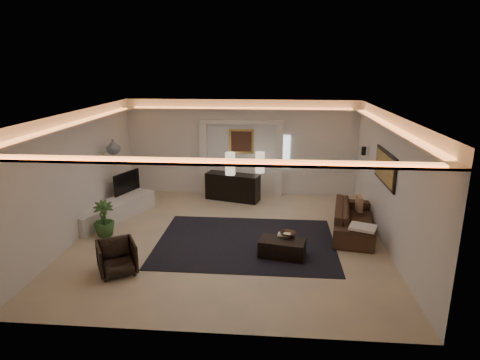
# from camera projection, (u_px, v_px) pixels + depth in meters

# --- Properties ---
(floor) EXTENTS (7.00, 7.00, 0.00)m
(floor) POSITION_uv_depth(u_px,v_px,m) (229.00, 238.00, 9.57)
(floor) COLOR #D2BD8D
(floor) RESTS_ON ground
(ceiling) EXTENTS (7.00, 7.00, 0.00)m
(ceiling) POSITION_uv_depth(u_px,v_px,m) (228.00, 113.00, 8.78)
(ceiling) COLOR white
(ceiling) RESTS_ON ground
(wall_back) EXTENTS (7.00, 0.00, 7.00)m
(wall_back) POSITION_uv_depth(u_px,v_px,m) (241.00, 148.00, 12.53)
(wall_back) COLOR silver
(wall_back) RESTS_ON ground
(wall_front) EXTENTS (7.00, 0.00, 7.00)m
(wall_front) POSITION_uv_depth(u_px,v_px,m) (202.00, 245.00, 5.82)
(wall_front) COLOR silver
(wall_front) RESTS_ON ground
(wall_left) EXTENTS (0.00, 7.00, 7.00)m
(wall_left) POSITION_uv_depth(u_px,v_px,m) (78.00, 175.00, 9.46)
(wall_left) COLOR silver
(wall_left) RESTS_ON ground
(wall_right) EXTENTS (0.00, 7.00, 7.00)m
(wall_right) POSITION_uv_depth(u_px,v_px,m) (389.00, 182.00, 8.89)
(wall_right) COLOR silver
(wall_right) RESTS_ON ground
(cove_soffit) EXTENTS (7.00, 7.00, 0.04)m
(cove_soffit) POSITION_uv_depth(u_px,v_px,m) (228.00, 126.00, 8.86)
(cove_soffit) COLOR silver
(cove_soffit) RESTS_ON ceiling
(daylight_slit) EXTENTS (0.25, 0.03, 1.00)m
(daylight_slit) POSITION_uv_depth(u_px,v_px,m) (286.00, 152.00, 12.43)
(daylight_slit) COLOR white
(daylight_slit) RESTS_ON wall_back
(area_rug) EXTENTS (4.00, 3.00, 0.01)m
(area_rug) POSITION_uv_depth(u_px,v_px,m) (246.00, 242.00, 9.35)
(area_rug) COLOR black
(area_rug) RESTS_ON ground
(pilaster_left) EXTENTS (0.22, 0.20, 2.20)m
(pilaster_left) POSITION_uv_depth(u_px,v_px,m) (204.00, 159.00, 12.62)
(pilaster_left) COLOR silver
(pilaster_left) RESTS_ON ground
(pilaster_right) EXTENTS (0.22, 0.20, 2.20)m
(pilaster_right) POSITION_uv_depth(u_px,v_px,m) (279.00, 160.00, 12.44)
(pilaster_right) COLOR silver
(pilaster_right) RESTS_ON ground
(alcove_header) EXTENTS (2.52, 0.20, 0.12)m
(alcove_header) POSITION_uv_depth(u_px,v_px,m) (241.00, 122.00, 12.22)
(alcove_header) COLOR silver
(alcove_header) RESTS_ON wall_back
(painting_frame) EXTENTS (0.74, 0.04, 0.74)m
(painting_frame) POSITION_uv_depth(u_px,v_px,m) (241.00, 141.00, 12.45)
(painting_frame) COLOR tan
(painting_frame) RESTS_ON wall_back
(painting_canvas) EXTENTS (0.62, 0.02, 0.62)m
(painting_canvas) POSITION_uv_depth(u_px,v_px,m) (241.00, 142.00, 12.42)
(painting_canvas) COLOR #4C2D1E
(painting_canvas) RESTS_ON wall_back
(art_panel_frame) EXTENTS (0.04, 1.64, 0.74)m
(art_panel_frame) POSITION_uv_depth(u_px,v_px,m) (385.00, 168.00, 9.12)
(art_panel_frame) COLOR black
(art_panel_frame) RESTS_ON wall_right
(art_panel_gold) EXTENTS (0.02, 1.50, 0.62)m
(art_panel_gold) POSITION_uv_depth(u_px,v_px,m) (384.00, 168.00, 9.12)
(art_panel_gold) COLOR tan
(art_panel_gold) RESTS_ON wall_right
(wall_sconce) EXTENTS (0.12, 0.12, 0.22)m
(wall_sconce) POSITION_uv_depth(u_px,v_px,m) (364.00, 151.00, 10.95)
(wall_sconce) COLOR black
(wall_sconce) RESTS_ON wall_right
(wall_niche) EXTENTS (0.10, 0.55, 0.04)m
(wall_niche) POSITION_uv_depth(u_px,v_px,m) (104.00, 154.00, 10.74)
(wall_niche) COLOR silver
(wall_niche) RESTS_ON wall_left
(console) EXTENTS (1.66, 0.92, 0.79)m
(console) POSITION_uv_depth(u_px,v_px,m) (233.00, 187.00, 12.18)
(console) COLOR black
(console) RESTS_ON ground
(lamp_left) EXTENTS (0.38, 0.38, 0.65)m
(lamp_left) POSITION_uv_depth(u_px,v_px,m) (230.00, 165.00, 11.94)
(lamp_left) COLOR beige
(lamp_left) RESTS_ON console
(lamp_right) EXTENTS (0.28, 0.28, 0.62)m
(lamp_right) POSITION_uv_depth(u_px,v_px,m) (260.00, 163.00, 12.16)
(lamp_right) COLOR beige
(lamp_right) RESTS_ON console
(media_ledge) EXTENTS (1.60, 2.61, 0.48)m
(media_ledge) POSITION_uv_depth(u_px,v_px,m) (114.00, 211.00, 10.72)
(media_ledge) COLOR silver
(media_ledge) RESTS_ON ground
(tv) EXTENTS (1.00, 0.47, 0.59)m
(tv) POSITION_uv_depth(u_px,v_px,m) (124.00, 182.00, 11.41)
(tv) COLOR black
(tv) RESTS_ON media_ledge
(figurine) EXTENTS (0.16, 0.16, 0.33)m
(figurine) POSITION_uv_depth(u_px,v_px,m) (132.00, 182.00, 11.80)
(figurine) COLOR black
(figurine) RESTS_ON media_ledge
(ginger_jar) EXTENTS (0.45, 0.45, 0.38)m
(ginger_jar) POSITION_uv_depth(u_px,v_px,m) (113.00, 147.00, 10.59)
(ginger_jar) COLOR slate
(ginger_jar) RESTS_ON wall_niche
(plant) EXTENTS (0.65, 0.65, 0.84)m
(plant) POSITION_uv_depth(u_px,v_px,m) (104.00, 219.00, 9.61)
(plant) COLOR #2D5323
(plant) RESTS_ON ground
(sofa) EXTENTS (2.41, 1.26, 0.67)m
(sofa) POSITION_uv_depth(u_px,v_px,m) (354.00, 219.00, 9.83)
(sofa) COLOR #3A251A
(sofa) RESTS_ON ground
(throw_blanket) EXTENTS (0.66, 0.61, 0.06)m
(throw_blanket) POSITION_uv_depth(u_px,v_px,m) (363.00, 227.00, 8.78)
(throw_blanket) COLOR beige
(throw_blanket) RESTS_ON sofa
(throw_pillow) EXTENTS (0.13, 0.38, 0.37)m
(throw_pillow) POSITION_uv_depth(u_px,v_px,m) (359.00, 204.00, 10.28)
(throw_pillow) COLOR #A27959
(throw_pillow) RESTS_ON sofa
(coffee_table) EXTENTS (1.02, 0.69, 0.35)m
(coffee_table) POSITION_uv_depth(u_px,v_px,m) (282.00, 248.00, 8.60)
(coffee_table) COLOR black
(coffee_table) RESTS_ON ground
(bowl) EXTENTS (0.42, 0.42, 0.08)m
(bowl) POSITION_uv_depth(u_px,v_px,m) (288.00, 232.00, 8.77)
(bowl) COLOR #382115
(bowl) RESTS_ON coffee_table
(magazine) EXTENTS (0.29, 0.23, 0.03)m
(magazine) POSITION_uv_depth(u_px,v_px,m) (284.00, 233.00, 8.78)
(magazine) COLOR beige
(magazine) RESTS_ON coffee_table
(armchair) EXTENTS (0.95, 0.96, 0.64)m
(armchair) POSITION_uv_depth(u_px,v_px,m) (117.00, 258.00, 7.91)
(armchair) COLOR black
(armchair) RESTS_ON ground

